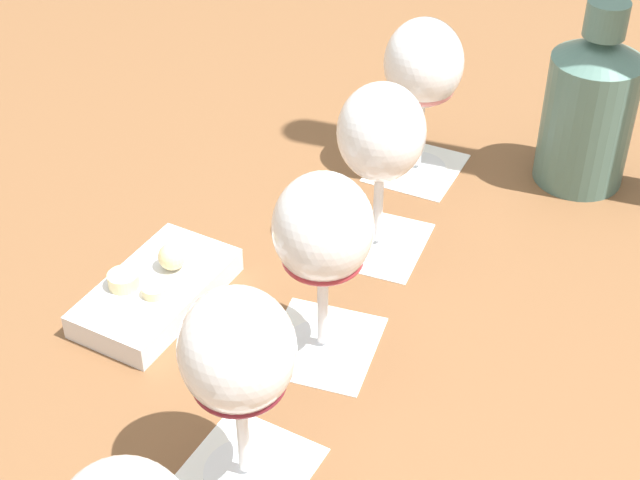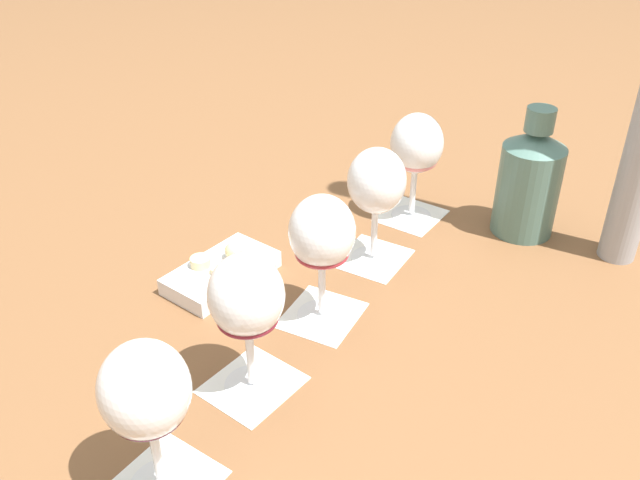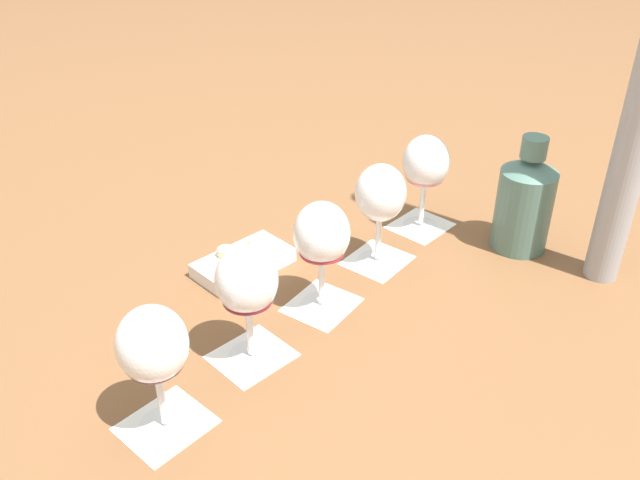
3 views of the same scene
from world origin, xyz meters
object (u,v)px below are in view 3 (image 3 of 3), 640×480
at_px(wine_glass_2, 323,239).
at_px(wine_glass_1, 380,197).
at_px(wine_glass_0, 426,166).
at_px(wine_glass_4, 153,350).
at_px(wine_glass_3, 247,285).
at_px(ceramic_vase, 525,201).
at_px(snack_dish, 243,261).

bearing_deg(wine_glass_2, wine_glass_1, 148.91).
distance_m(wine_glass_0, wine_glass_2, 0.32).
distance_m(wine_glass_2, wine_glass_4, 0.32).
xyz_separation_m(wine_glass_1, wine_glass_3, (0.27, -0.18, 0.00)).
distance_m(wine_glass_1, wine_glass_3, 0.32).
xyz_separation_m(wine_glass_1, wine_glass_4, (0.41, -0.27, -0.00)).
bearing_deg(wine_glass_1, ceramic_vase, 106.02).
bearing_deg(wine_glass_2, ceramic_vase, 122.24).
bearing_deg(snack_dish, wine_glass_4, -5.40).
bearing_deg(snack_dish, wine_glass_1, 101.05).
xyz_separation_m(wine_glass_3, snack_dish, (-0.22, -0.05, -0.11)).
distance_m(wine_glass_0, wine_glass_3, 0.47).
relative_size(wine_glass_4, ceramic_vase, 0.86).
height_order(wine_glass_3, snack_dish, wine_glass_3).
xyz_separation_m(wine_glass_0, wine_glass_2, (0.27, -0.17, 0.00)).
height_order(wine_glass_0, snack_dish, wine_glass_0).
xyz_separation_m(wine_glass_0, wine_glass_3, (0.40, -0.26, 0.00)).
distance_m(wine_glass_4, snack_dish, 0.38).
height_order(wine_glass_0, wine_glass_1, same).
xyz_separation_m(wine_glass_3, wine_glass_4, (0.14, -0.09, -0.00)).
relative_size(wine_glass_1, snack_dish, 0.99).
height_order(wine_glass_3, ceramic_vase, ceramic_vase).
bearing_deg(wine_glass_3, ceramic_vase, 128.30).
bearing_deg(wine_glass_3, snack_dish, -166.67).
bearing_deg(wine_glass_0, wine_glass_3, -33.08).
distance_m(wine_glass_3, wine_glass_4, 0.17).
bearing_deg(ceramic_vase, wine_glass_4, -47.14).
distance_m(wine_glass_0, wine_glass_1, 0.15).
relative_size(wine_glass_1, wine_glass_3, 1.00).
xyz_separation_m(wine_glass_2, wine_glass_3, (0.13, -0.09, -0.00)).
bearing_deg(wine_glass_0, wine_glass_4, -32.75).
xyz_separation_m(wine_glass_0, ceramic_vase, (0.06, 0.17, -0.03)).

